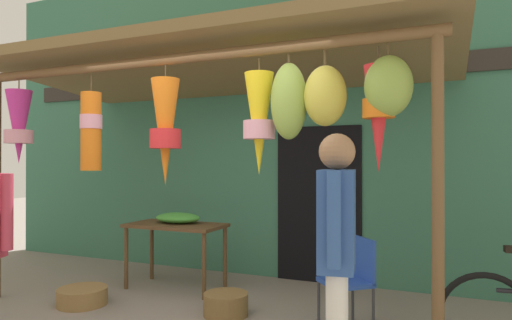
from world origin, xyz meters
The scene contains 8 objects.
shop_facade centered at (0.00, 2.35, 2.16)m, with size 9.37×0.29×4.32m.
market_stall_canopy centered at (-0.21, 0.99, 2.42)m, with size 5.15×2.65×2.78m.
display_table centered at (-0.97, 1.26, 0.69)m, with size 1.18×0.61×0.79m.
flower_heap_on_table centered at (-0.97, 1.32, 0.85)m, with size 0.58×0.41×0.13m.
folding_chair centered at (1.28, 0.75, 0.50)m, with size 0.56×0.56×0.84m.
wicker_basket_by_table centered at (0.04, 0.63, 0.11)m, with size 0.45×0.45×0.22m, color brown.
wicker_basket_spare centered at (-1.54, 0.32, 0.09)m, with size 0.53×0.53×0.18m, color olive.
customer_foreground centered at (1.44, -0.54, 1.02)m, with size 0.28×0.59×1.72m.
Camera 1 is at (2.09, -3.40, 1.53)m, focal length 31.57 mm.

